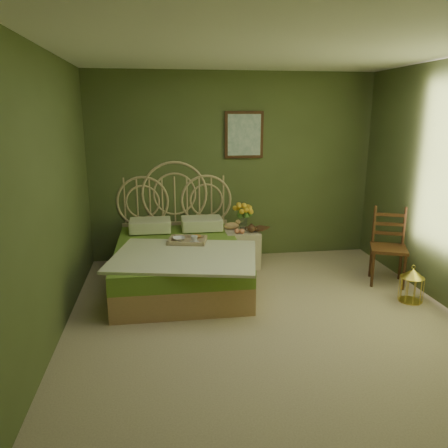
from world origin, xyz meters
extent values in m
plane|color=#BEAD89|center=(0.00, 0.00, 0.00)|extent=(4.50, 4.50, 0.00)
plane|color=silver|center=(0.00, 0.00, 2.60)|extent=(4.50, 4.50, 0.00)
plane|color=#4F5C30|center=(0.00, 2.25, 1.30)|extent=(4.00, 0.00, 4.00)
plane|color=#4F5C30|center=(-2.00, 0.00, 1.30)|extent=(0.00, 4.50, 4.50)
cube|color=#331C0E|center=(0.15, 2.23, 1.75)|extent=(0.54, 0.03, 0.64)
cube|color=silver|center=(0.15, 2.21, 1.75)|extent=(0.46, 0.01, 0.56)
cube|color=tan|center=(-0.83, 1.23, 0.15)|extent=(1.48, 1.98, 0.30)
cube|color=olive|center=(-0.83, 1.23, 0.40)|extent=(1.48, 1.98, 0.20)
cube|color=white|center=(-0.78, 0.78, 0.51)|extent=(1.77, 1.49, 0.03)
cube|color=white|center=(-1.18, 1.92, 0.58)|extent=(0.54, 0.40, 0.16)
cube|color=white|center=(-0.49, 1.92, 0.58)|extent=(0.54, 0.40, 0.16)
cube|color=tan|center=(-0.72, 1.27, 0.51)|extent=(0.51, 0.44, 0.04)
ellipsoid|color=#B77A38|center=(-0.60, 1.36, 0.56)|extent=(0.12, 0.07, 0.05)
cube|color=beige|center=(0.05, 1.79, 0.25)|extent=(0.45, 0.45, 0.50)
cylinder|color=silver|center=(0.09, 1.90, 0.59)|extent=(0.10, 0.10, 0.18)
ellipsoid|color=tan|center=(-0.08, 1.88, 0.55)|extent=(0.21, 0.11, 0.10)
sphere|color=#DB7A55|center=(-0.04, 1.65, 0.53)|extent=(0.07, 0.07, 0.07)
sphere|color=#DB7A55|center=(0.02, 1.63, 0.53)|extent=(0.07, 0.07, 0.07)
cube|color=#331C0E|center=(1.70, 0.91, 0.44)|extent=(0.54, 0.54, 0.04)
cylinder|color=#331C0E|center=(1.52, 0.73, 0.22)|extent=(0.04, 0.04, 0.44)
cylinder|color=#331C0E|center=(1.88, 0.73, 0.22)|extent=(0.04, 0.04, 0.44)
cylinder|color=#331C0E|center=(1.52, 1.08, 0.22)|extent=(0.04, 0.04, 0.44)
cylinder|color=#331C0E|center=(1.88, 1.08, 0.22)|extent=(0.04, 0.04, 0.44)
cube|color=#331C0E|center=(1.70, 1.08, 0.69)|extent=(0.34, 0.17, 0.49)
cylinder|color=gold|center=(1.70, 0.36, 0.01)|extent=(0.25, 0.25, 0.01)
cylinder|color=gold|center=(1.70, 0.36, 0.14)|extent=(0.25, 0.25, 0.28)
cone|color=gold|center=(1.70, 0.36, 0.33)|extent=(0.25, 0.25, 0.10)
imported|color=#381E0F|center=(0.23, 1.81, 0.51)|extent=(0.21, 0.24, 0.02)
imported|color=#472819|center=(0.23, 1.81, 0.53)|extent=(0.30, 0.30, 0.02)
imported|color=white|center=(-0.82, 1.32, 0.55)|extent=(0.19, 0.19, 0.04)
imported|color=white|center=(-0.64, 1.21, 0.57)|extent=(0.09, 0.09, 0.08)
camera|label=1|loc=(-1.01, -3.82, 2.04)|focal=35.00mm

